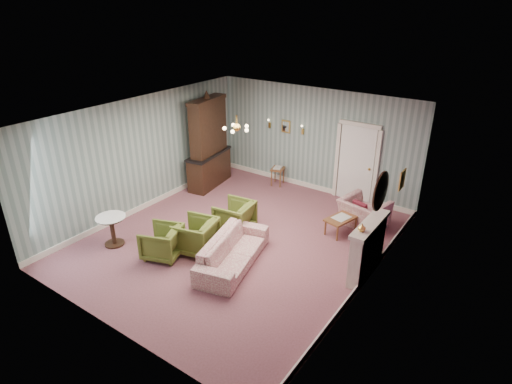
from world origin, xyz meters
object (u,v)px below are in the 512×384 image
Objects in this scene: olive_chair_c at (235,215)px; wingback_chair at (364,208)px; olive_chair_b at (196,234)px; pedestal_table at (113,231)px; sofa_chintz at (233,247)px; side_table_black at (371,238)px; olive_chair_a at (162,241)px; coffee_table at (341,225)px; dresser at (208,141)px; fireplace at (367,249)px.

wingback_chair reaches higher than olive_chair_c.
pedestal_table is (-1.69, -0.86, -0.06)m from olive_chair_b.
sofa_chintz reaches higher than olive_chair_c.
side_table_black is (2.16, 2.10, -0.10)m from sofa_chintz.
olive_chair_b reaches higher than olive_chair_a.
pedestal_table is at bearing -75.97° from olive_chair_b.
coffee_table is at bearing 157.72° from side_table_black.
dresser reaches higher than sofa_chintz.
wingback_chair is at bearing 128.06° from olive_chair_b.
coffee_table is at bearing 77.43° from wingback_chair.
olive_chair_c is 0.38× the size of sofa_chintz.
sofa_chintz is at bearing -135.87° from side_table_black.
side_table_black is (-0.21, 0.85, -0.26)m from fireplace.
fireplace is (2.37, 1.24, 0.16)m from sofa_chintz.
fireplace is (0.79, -1.86, 0.13)m from wingback_chair.
wingback_chair is 0.38× the size of dresser.
olive_chair_c is 1.38m from sofa_chintz.
sofa_chintz is (1.40, 0.63, 0.03)m from olive_chair_a.
wingback_chair is at bearing -40.94° from sofa_chintz.
coffee_table is at bearing 40.60° from pedestal_table.
dresser is 3.93m from pedestal_table.
olive_chair_c reaches higher than coffee_table.
olive_chair_a is 4.78m from wingback_chair.
coffee_table is 0.95m from side_table_black.
coffee_table is (1.29, 2.46, -0.21)m from sofa_chintz.
olive_chair_c is at bearing -177.73° from fireplace.
wingback_chair is (1.58, 3.10, 0.04)m from sofa_chintz.
sofa_chintz is 0.78× the size of dresser.
olive_chair_a is 0.93× the size of olive_chair_b.
olive_chair_b is at bearing 27.09° from pedestal_table.
sofa_chintz is at bearing 74.94° from wingback_chair.
wingback_chair is 1.17m from side_table_black.
fireplace reaches higher than pedestal_table.
dresser is (-1.66, 3.48, 0.97)m from olive_chair_a.
side_table_black is (0.58, -1.00, -0.14)m from wingback_chair.
fireplace reaches higher than sofa_chintz.
pedestal_table is (-5.03, -2.17, -0.23)m from fireplace.
wingback_chair is 1.47× the size of pedestal_table.
pedestal_table is (-4.82, -3.02, 0.04)m from side_table_black.
side_table_black is at bearing -59.78° from sofa_chintz.
fireplace is (3.34, 1.30, 0.17)m from olive_chair_b.
sofa_chintz is 3.37× the size of side_table_black.
dresser is 3.40× the size of coffee_table.
olive_chair_b is at bearing -145.42° from side_table_black.
olive_chair_b is 3.38m from coffee_table.
olive_chair_b is at bearing -158.69° from fireplace.
olive_chair_b is 1.17× the size of pedestal_table.
olive_chair_a is 4.49m from side_table_black.
fireplace reaches higher than side_table_black.
coffee_table is 1.13× the size of pedestal_table.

